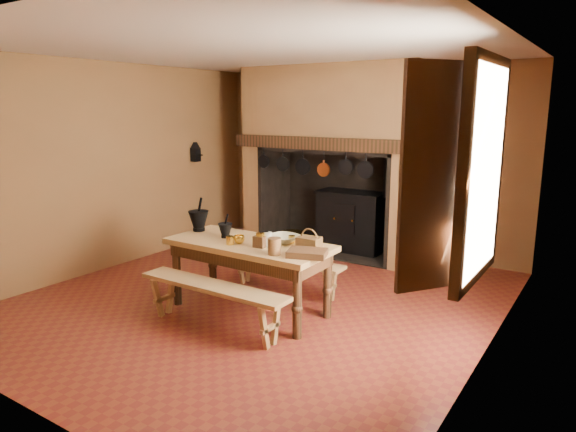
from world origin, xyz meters
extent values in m
plane|color=maroon|center=(0.00, 0.00, 0.00)|extent=(5.50, 5.50, 0.00)
plane|color=silver|center=(0.00, 0.00, 2.80)|extent=(5.50, 5.50, 0.00)
cube|color=brown|center=(0.00, 2.75, 1.40)|extent=(5.00, 0.02, 2.80)
cube|color=brown|center=(-2.50, 0.00, 1.40)|extent=(0.02, 5.50, 2.80)
cube|color=brown|center=(2.50, 0.00, 1.40)|extent=(0.02, 5.50, 2.80)
cube|color=brown|center=(0.00, -2.75, 1.40)|extent=(5.00, 0.02, 2.80)
cube|color=brown|center=(-1.55, 2.30, 1.40)|extent=(0.30, 0.90, 2.80)
cube|color=brown|center=(0.95, 2.30, 1.40)|extent=(0.30, 0.90, 2.80)
cube|color=brown|center=(-0.30, 2.30, 2.20)|extent=(2.20, 0.90, 1.20)
cube|color=#32190E|center=(-0.30, 1.90, 1.69)|extent=(2.95, 0.22, 0.18)
cube|color=black|center=(-0.30, 2.72, 0.80)|extent=(2.20, 0.06, 1.60)
cube|color=black|center=(-0.30, 2.30, 0.01)|extent=(2.20, 0.90, 0.02)
cube|color=black|center=(-0.05, 2.45, 0.45)|extent=(1.00, 0.50, 0.90)
cube|color=black|center=(-0.05, 2.43, 0.92)|extent=(1.04, 0.54, 0.04)
cube|color=black|center=(-0.05, 2.19, 0.55)|extent=(0.35, 0.02, 0.45)
cylinder|color=black|center=(0.50, 2.45, 1.25)|extent=(0.10, 0.10, 0.70)
cylinder|color=gold|center=(-0.20, 2.17, 0.55)|extent=(0.03, 0.03, 0.03)
cylinder|color=gold|center=(0.10, 2.17, 0.55)|extent=(0.03, 0.03, 0.03)
cylinder|color=gold|center=(-1.05, 2.30, 0.10)|extent=(0.40, 0.40, 0.20)
cylinder|color=gold|center=(-1.00, 2.05, 0.09)|extent=(0.34, 0.34, 0.18)
cube|color=black|center=(-1.25, 2.40, 0.08)|extent=(0.18, 0.18, 0.16)
cone|color=#5D6B32|center=(1.18, 1.79, 1.38)|extent=(0.20, 0.20, 0.35)
cube|color=white|center=(2.48, -0.40, 1.70)|extent=(0.02, 1.00, 1.60)
cube|color=#3D2313|center=(2.45, -0.40, 2.54)|extent=(0.08, 1.16, 0.08)
cube|color=#3D2313|center=(2.45, -0.40, 0.86)|extent=(0.08, 1.16, 0.08)
cube|color=#3D2313|center=(2.25, -1.08, 1.70)|extent=(0.29, 0.39, 1.60)
cube|color=#3D2313|center=(2.25, 0.28, 1.70)|extent=(0.29, 0.39, 1.60)
cube|color=black|center=(-2.42, 1.55, 1.45)|extent=(0.12, 0.12, 0.22)
cone|color=black|center=(-2.42, 1.55, 1.60)|extent=(0.16, 0.16, 0.10)
cylinder|color=black|center=(-2.33, 1.55, 1.45)|extent=(0.12, 0.02, 0.02)
cube|color=#A97C4D|center=(0.11, -0.34, 0.75)|extent=(1.80, 0.80, 0.06)
cube|color=#3D2313|center=(0.11, -0.34, 0.65)|extent=(1.68, 0.68, 0.14)
cylinder|color=#3D2313|center=(-0.69, -0.64, 0.36)|extent=(0.09, 0.09, 0.72)
cylinder|color=#3D2313|center=(0.91, -0.64, 0.36)|extent=(0.09, 0.09, 0.72)
cylinder|color=#3D2313|center=(-0.69, -0.04, 0.36)|extent=(0.09, 0.09, 0.72)
cylinder|color=#3D2313|center=(0.91, -0.04, 0.36)|extent=(0.09, 0.09, 0.72)
cube|color=#A97C4D|center=(0.11, -0.94, 0.46)|extent=(1.71, 0.30, 0.04)
cube|color=#A97C4D|center=(0.11, 0.36, 0.41)|extent=(1.52, 0.27, 0.04)
cylinder|color=black|center=(-0.69, -0.26, 0.80)|extent=(0.14, 0.14, 0.04)
cone|color=black|center=(-0.69, -0.26, 0.92)|extent=(0.24, 0.24, 0.19)
cylinder|color=black|center=(-0.67, -0.26, 1.09)|extent=(0.10, 0.05, 0.19)
cylinder|color=black|center=(-0.23, -0.34, 0.79)|extent=(0.09, 0.09, 0.03)
cone|color=black|center=(-0.23, -0.34, 0.87)|extent=(0.16, 0.16, 0.13)
cylinder|color=black|center=(-0.21, -0.34, 0.99)|extent=(0.06, 0.02, 0.13)
cube|color=#3D2313|center=(0.33, -0.44, 0.84)|extent=(0.13, 0.13, 0.12)
cylinder|color=gold|center=(0.33, -0.44, 0.91)|extent=(0.09, 0.09, 0.03)
cylinder|color=black|center=(0.38, -0.44, 0.95)|extent=(0.10, 0.03, 0.03)
cylinder|color=gold|center=(0.00, -0.54, 0.83)|extent=(0.10, 0.10, 0.09)
cylinder|color=gold|center=(0.51, -0.13, 0.82)|extent=(0.08, 0.08, 0.08)
imported|color=#B4AE8A|center=(0.42, -0.15, 0.82)|extent=(0.36, 0.36, 0.08)
cylinder|color=brown|center=(0.61, -0.59, 0.86)|extent=(0.18, 0.18, 0.17)
cylinder|color=beige|center=(0.38, -0.38, 0.86)|extent=(0.10, 0.10, 0.15)
cube|color=#462D15|center=(0.80, -0.25, 0.84)|extent=(0.24, 0.18, 0.13)
torus|color=#462D15|center=(0.80, -0.25, 0.91)|extent=(0.19, 0.03, 0.18)
cube|color=#3D2313|center=(0.91, -0.46, 0.81)|extent=(0.44, 0.37, 0.06)
imported|color=gold|center=(0.06, -0.45, 0.82)|extent=(0.13, 0.13, 0.09)
camera|label=1|loc=(3.37, -4.56, 2.18)|focal=32.00mm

